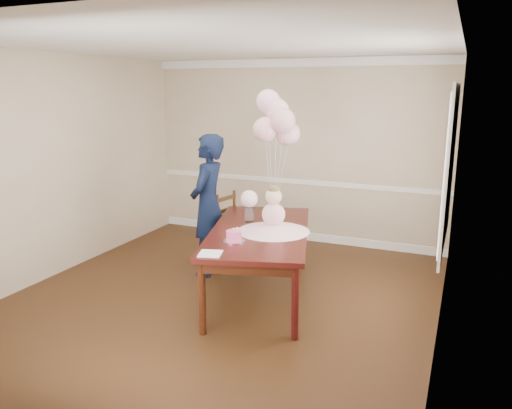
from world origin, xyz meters
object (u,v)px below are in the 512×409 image
(dining_chair_seat, at_px, (238,236))
(woman, at_px, (208,205))
(birthday_cake, at_px, (234,236))
(dining_table_top, at_px, (260,232))

(dining_chair_seat, xyz_separation_m, woman, (-0.27, -0.28, 0.44))
(birthday_cake, bearing_deg, woman, 130.50)
(dining_table_top, height_order, dining_chair_seat, dining_table_top)
(dining_table_top, distance_m, woman, 0.96)
(birthday_cake, height_order, woman, woman)
(birthday_cake, distance_m, woman, 1.22)
(dining_table_top, relative_size, dining_chair_seat, 4.89)
(dining_table_top, distance_m, birthday_cake, 0.52)
(woman, bearing_deg, dining_table_top, 57.68)
(birthday_cake, distance_m, dining_chair_seat, 1.37)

